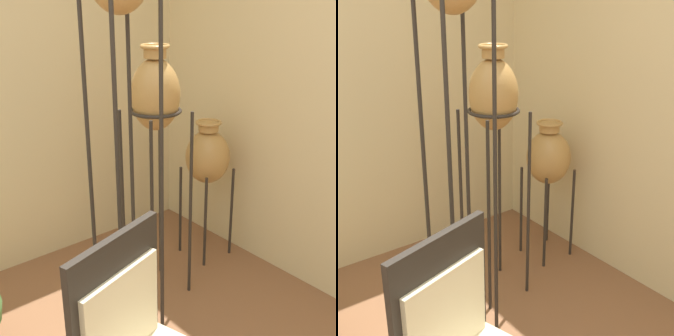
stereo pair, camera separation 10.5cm
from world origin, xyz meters
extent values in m
cylinder|color=#28231E|center=(0.59, 0.67, 0.93)|extent=(0.02, 0.02, 1.85)
cylinder|color=#28231E|center=(0.84, 0.67, 0.93)|extent=(0.02, 0.02, 1.85)
cylinder|color=#28231E|center=(0.59, 0.91, 0.93)|extent=(0.02, 0.02, 1.85)
cylinder|color=#28231E|center=(0.84, 0.91, 0.93)|extent=(0.02, 0.02, 1.85)
cylinder|color=#28231E|center=(1.00, 0.95, 0.60)|extent=(0.02, 0.02, 1.20)
cylinder|color=#28231E|center=(1.29, 0.95, 0.60)|extent=(0.02, 0.02, 1.20)
cylinder|color=#28231E|center=(1.00, 1.25, 0.60)|extent=(0.02, 0.02, 1.20)
cylinder|color=#28231E|center=(1.29, 1.25, 0.60)|extent=(0.02, 0.02, 1.20)
torus|color=#28231E|center=(1.15, 1.10, 1.20)|extent=(0.30, 0.30, 0.02)
ellipsoid|color=#B28447|center=(1.15, 1.10, 1.30)|extent=(0.28, 0.28, 0.41)
cylinder|color=#B28447|center=(1.15, 1.10, 1.53)|extent=(0.13, 0.13, 0.06)
torus|color=#B28447|center=(1.15, 1.10, 1.56)|extent=(0.17, 0.17, 0.02)
cylinder|color=#28231E|center=(1.58, 1.11, 0.34)|extent=(0.02, 0.02, 0.67)
cylinder|color=#28231E|center=(1.84, 1.11, 0.34)|extent=(0.02, 0.02, 0.67)
cylinder|color=#28231E|center=(1.58, 1.37, 0.34)|extent=(0.02, 0.02, 0.67)
cylinder|color=#28231E|center=(1.84, 1.37, 0.34)|extent=(0.02, 0.02, 0.67)
torus|color=#28231E|center=(1.71, 1.24, 0.67)|extent=(0.27, 0.27, 0.02)
ellipsoid|color=#B28447|center=(1.71, 1.24, 0.76)|extent=(0.31, 0.31, 0.38)
cylinder|color=#B28447|center=(1.71, 1.24, 0.98)|extent=(0.14, 0.14, 0.06)
torus|color=#B28447|center=(1.71, 1.24, 1.01)|extent=(0.18, 0.18, 0.02)
cube|color=#28231E|center=(0.30, 0.26, 0.79)|extent=(0.46, 0.16, 0.55)
cube|color=beige|center=(0.30, 0.23, 0.74)|extent=(0.39, 0.13, 0.38)
camera|label=1|loc=(-0.45, -0.94, 1.86)|focal=50.00mm
camera|label=2|loc=(-0.37, -1.00, 1.86)|focal=50.00mm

